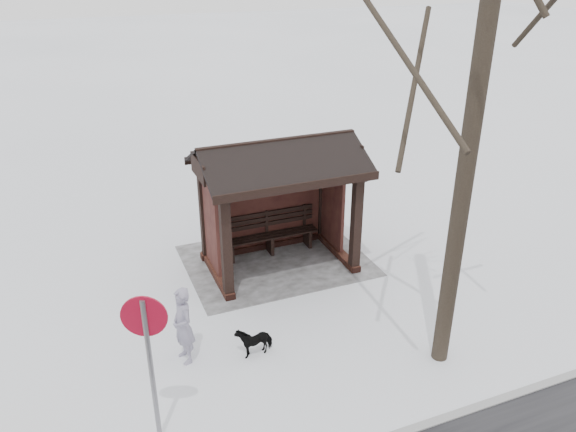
{
  "coord_description": "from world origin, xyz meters",
  "views": [
    {
      "loc": [
        4.12,
        10.73,
        6.68
      ],
      "look_at": [
        0.1,
        0.8,
        1.64
      ],
      "focal_mm": 35.0,
      "sensor_mm": 36.0,
      "label": 1
    }
  ],
  "objects_px": {
    "road_sign": "(147,341)",
    "bus_shelter": "(276,177)",
    "pedestrian": "(183,326)",
    "dog": "(254,340)"
  },
  "relations": [
    {
      "from": "bus_shelter",
      "to": "pedestrian",
      "type": "distance_m",
      "value": 4.14
    },
    {
      "from": "road_sign",
      "to": "bus_shelter",
      "type": "bearing_deg",
      "value": -108.08
    },
    {
      "from": "pedestrian",
      "to": "dog",
      "type": "relative_size",
      "value": 2.22
    },
    {
      "from": "bus_shelter",
      "to": "road_sign",
      "type": "distance_m",
      "value": 5.62
    },
    {
      "from": "dog",
      "to": "bus_shelter",
      "type": "bearing_deg",
      "value": 144.99
    },
    {
      "from": "dog",
      "to": "road_sign",
      "type": "height_order",
      "value": "road_sign"
    },
    {
      "from": "bus_shelter",
      "to": "road_sign",
      "type": "bearing_deg",
      "value": 50.48
    },
    {
      "from": "pedestrian",
      "to": "dog",
      "type": "distance_m",
      "value": 1.32
    },
    {
      "from": "bus_shelter",
      "to": "dog",
      "type": "xyz_separation_m",
      "value": [
        1.58,
        2.97,
        -1.88
      ]
    },
    {
      "from": "pedestrian",
      "to": "bus_shelter",
      "type": "bearing_deg",
      "value": 122.24
    }
  ]
}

